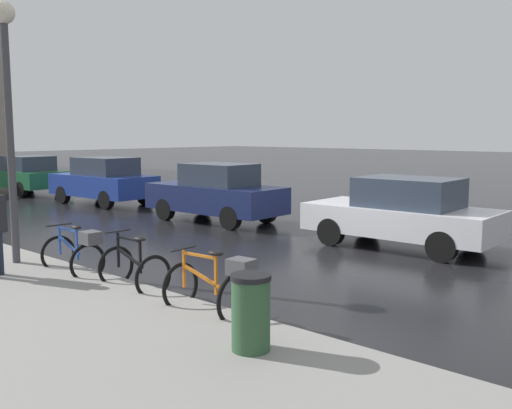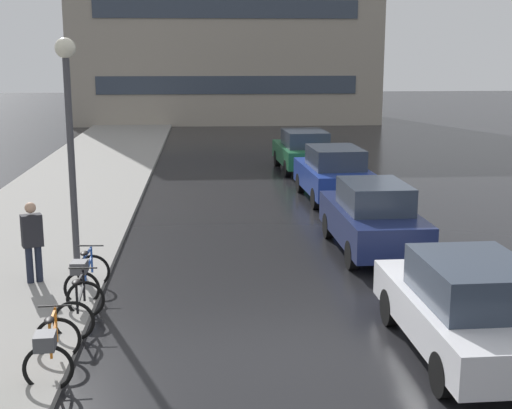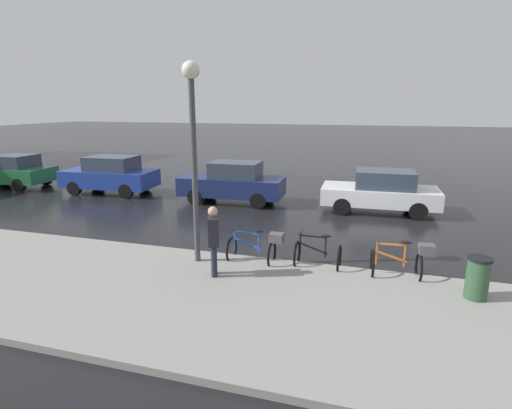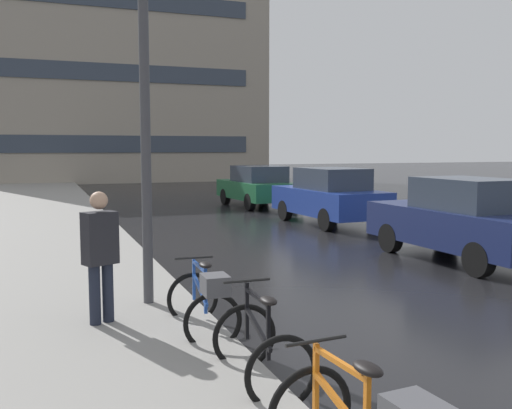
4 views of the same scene
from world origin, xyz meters
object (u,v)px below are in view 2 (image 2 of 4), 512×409
at_px(car_white, 469,307).
at_px(car_green, 304,150).
at_px(streetlamp, 69,117).
at_px(bicycle_third, 86,275).
at_px(bicycle_second, 80,307).
at_px(bicycle_nearest, 51,348).
at_px(car_blue, 334,173).
at_px(pedestrian, 33,240).
at_px(car_navy, 372,218).

xyz_separation_m(car_white, car_green, (-0.18, 17.53, 0.02)).
distance_m(car_white, car_green, 17.53).
bearing_deg(car_green, streetlamp, -117.00).
bearing_deg(bicycle_third, bicycle_second, -84.79).
bearing_deg(bicycle_nearest, streetlamp, 95.65).
relative_size(bicycle_second, streetlamp, 0.22).
height_order(car_blue, pedestrian, pedestrian).
height_order(car_navy, streetlamp, streetlamp).
bearing_deg(car_navy, bicycle_second, -144.49).
bearing_deg(pedestrian, bicycle_second, -60.23).
bearing_deg(car_green, car_navy, -89.84).
relative_size(car_blue, car_green, 1.01).
distance_m(car_blue, streetlamp, 10.40).
bearing_deg(bicycle_second, car_white, -13.78).
bearing_deg(bicycle_second, car_navy, 35.51).
bearing_deg(streetlamp, pedestrian, -133.93).
bearing_deg(pedestrian, car_blue, 47.25).
xyz_separation_m(bicycle_nearest, pedestrian, (-1.20, 4.18, 0.51)).
bearing_deg(pedestrian, bicycle_third, -32.28).
distance_m(bicycle_third, car_navy, 6.88).
relative_size(bicycle_nearest, car_green, 0.33).
bearing_deg(car_blue, pedestrian, -132.75).
distance_m(car_blue, pedestrian, 11.12).
relative_size(bicycle_nearest, car_navy, 0.32).
height_order(car_white, streetlamp, streetlamp).
relative_size(bicycle_second, car_blue, 0.26).
xyz_separation_m(car_white, pedestrian, (-7.54, 3.76, 0.21)).
bearing_deg(bicycle_third, streetlamp, 106.10).
height_order(bicycle_nearest, car_green, car_green).
bearing_deg(car_green, bicycle_third, -113.23).
bearing_deg(bicycle_third, bicycle_nearest, -88.91).
height_order(car_white, pedestrian, pedestrian).
bearing_deg(streetlamp, bicycle_nearest, -84.35).
bearing_deg(car_navy, bicycle_third, -155.44).
xyz_separation_m(bicycle_third, car_navy, (6.25, 2.86, 0.35)).
bearing_deg(streetlamp, car_navy, 11.85).
height_order(bicycle_nearest, car_white, car_white).
xyz_separation_m(bicycle_second, car_green, (6.08, 15.99, 0.43)).
bearing_deg(car_green, car_white, -89.40).
relative_size(bicycle_nearest, streetlamp, 0.28).
bearing_deg(car_white, car_navy, 91.49).
xyz_separation_m(bicycle_second, bicycle_third, (-0.14, 1.51, 0.10)).
xyz_separation_m(bicycle_third, car_white, (6.40, -3.04, 0.31)).
relative_size(car_navy, streetlamp, 0.87).
relative_size(bicycle_third, car_navy, 0.33).
distance_m(bicycle_second, car_blue, 12.14).
bearing_deg(car_blue, streetlamp, -132.63).
bearing_deg(car_green, pedestrian, -118.10).
bearing_deg(car_white, bicycle_second, 166.22).
bearing_deg(car_navy, car_green, 90.16).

